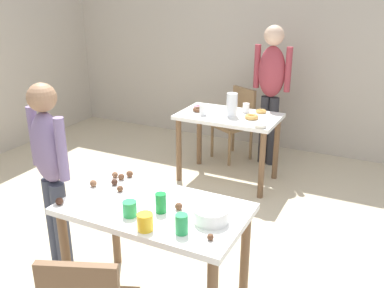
% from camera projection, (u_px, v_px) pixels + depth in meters
% --- Properties ---
extents(ground_plane, '(6.40, 6.40, 0.00)m').
position_uv_depth(ground_plane, '(160.00, 288.00, 3.01)').
color(ground_plane, beige).
extents(wall_back, '(6.40, 0.10, 2.60)m').
position_uv_depth(wall_back, '(288.00, 48.00, 5.24)').
color(wall_back, '#BCB2A3').
rests_on(wall_back, ground_plane).
extents(dining_table_near, '(1.15, 0.65, 0.75)m').
position_uv_depth(dining_table_near, '(154.00, 222.00, 2.64)').
color(dining_table_near, white).
rests_on(dining_table_near, ground_plane).
extents(dining_table_far, '(1.05, 0.64, 0.75)m').
position_uv_depth(dining_table_far, '(228.00, 126.00, 4.49)').
color(dining_table_far, white).
rests_on(dining_table_far, ground_plane).
extents(chair_far_table, '(0.54, 0.54, 0.87)m').
position_uv_depth(chair_far_table, '(237.00, 119.00, 5.16)').
color(chair_far_table, olive).
rests_on(chair_far_table, ground_plane).
extents(person_girl_near, '(0.45, 0.29, 1.43)m').
position_uv_depth(person_girl_near, '(50.00, 165.00, 2.94)').
color(person_girl_near, '#383D4C').
rests_on(person_girl_near, ground_plane).
extents(person_adult_far, '(0.46, 0.24, 1.63)m').
position_uv_depth(person_adult_far, '(271.00, 83.00, 4.80)').
color(person_adult_far, '#28282D').
rests_on(person_adult_far, ground_plane).
extents(mixing_bowl, '(0.21, 0.21, 0.08)m').
position_uv_depth(mixing_bowl, '(211.00, 215.00, 2.42)').
color(mixing_bowl, white).
rests_on(mixing_bowl, dining_table_near).
extents(soda_can, '(0.07, 0.07, 0.12)m').
position_uv_depth(soda_can, '(161.00, 203.00, 2.51)').
color(soda_can, '#198438').
rests_on(soda_can, dining_table_near).
extents(fork_near, '(0.17, 0.02, 0.01)m').
position_uv_depth(fork_near, '(141.00, 189.00, 2.81)').
color(fork_near, silver).
rests_on(fork_near, dining_table_near).
extents(cup_near_0, '(0.09, 0.09, 0.10)m').
position_uv_depth(cup_near_0, '(145.00, 222.00, 2.33)').
color(cup_near_0, yellow).
rests_on(cup_near_0, dining_table_near).
extents(cup_near_1, '(0.07, 0.07, 0.11)m').
position_uv_depth(cup_near_1, '(182.00, 224.00, 2.29)').
color(cup_near_1, green).
rests_on(cup_near_1, dining_table_near).
extents(cup_near_2, '(0.08, 0.08, 0.09)m').
position_uv_depth(cup_near_2, '(129.00, 209.00, 2.47)').
color(cup_near_2, green).
rests_on(cup_near_2, dining_table_near).
extents(cake_ball_0, '(0.05, 0.05, 0.05)m').
position_uv_depth(cake_ball_0, '(114.00, 182.00, 2.86)').
color(cake_ball_0, '#3D2319').
rests_on(cake_ball_0, dining_table_near).
extents(cake_ball_1, '(0.05, 0.05, 0.05)m').
position_uv_depth(cake_ball_1, '(121.00, 177.00, 2.94)').
color(cake_ball_1, brown).
rests_on(cake_ball_1, dining_table_near).
extents(cake_ball_2, '(0.05, 0.05, 0.05)m').
position_uv_depth(cake_ball_2, '(93.00, 183.00, 2.84)').
color(cake_ball_2, brown).
rests_on(cake_ball_2, dining_table_near).
extents(cake_ball_3, '(0.05, 0.05, 0.05)m').
position_uv_depth(cake_ball_3, '(130.00, 174.00, 2.98)').
color(cake_ball_3, brown).
rests_on(cake_ball_3, dining_table_near).
extents(cake_ball_4, '(0.05, 0.05, 0.05)m').
position_uv_depth(cake_ball_4, '(59.00, 201.00, 2.60)').
color(cake_ball_4, '#3D2319').
rests_on(cake_ball_4, dining_table_near).
extents(cake_ball_5, '(0.04, 0.04, 0.04)m').
position_uv_depth(cake_ball_5, '(115.00, 175.00, 2.98)').
color(cake_ball_5, brown).
rests_on(cake_ball_5, dining_table_near).
extents(cake_ball_6, '(0.04, 0.04, 0.04)m').
position_uv_depth(cake_ball_6, '(210.00, 237.00, 2.24)').
color(cake_ball_6, brown).
rests_on(cake_ball_6, dining_table_near).
extents(cake_ball_7, '(0.05, 0.05, 0.05)m').
position_uv_depth(cake_ball_7, '(179.00, 206.00, 2.55)').
color(cake_ball_7, brown).
rests_on(cake_ball_7, dining_table_near).
extents(cake_ball_8, '(0.04, 0.04, 0.04)m').
position_uv_depth(cake_ball_8, '(120.00, 189.00, 2.77)').
color(cake_ball_8, brown).
rests_on(cake_ball_8, dining_table_near).
extents(pitcher_far, '(0.11, 0.11, 0.24)m').
position_uv_depth(pitcher_far, '(232.00, 105.00, 4.37)').
color(pitcher_far, white).
rests_on(pitcher_far, dining_table_far).
extents(cup_far_0, '(0.07, 0.07, 0.10)m').
position_uv_depth(cup_far_0, '(246.00, 108.00, 4.51)').
color(cup_far_0, white).
rests_on(cup_far_0, dining_table_far).
extents(cup_far_1, '(0.07, 0.07, 0.11)m').
position_uv_depth(cup_far_1, '(203.00, 110.00, 4.42)').
color(cup_far_1, white).
rests_on(cup_far_1, dining_table_far).
extents(donut_far_0, '(0.13, 0.13, 0.04)m').
position_uv_depth(donut_far_0, '(199.00, 110.00, 4.56)').
color(donut_far_0, brown).
rests_on(donut_far_0, dining_table_far).
extents(donut_far_1, '(0.14, 0.14, 0.04)m').
position_uv_depth(donut_far_1, '(252.00, 117.00, 4.30)').
color(donut_far_1, gold).
rests_on(donut_far_1, dining_table_far).
extents(donut_far_2, '(0.12, 0.12, 0.04)m').
position_uv_depth(donut_far_2, '(261.00, 126.00, 4.04)').
color(donut_far_2, white).
rests_on(donut_far_2, dining_table_far).
extents(donut_far_3, '(0.11, 0.11, 0.03)m').
position_uv_depth(donut_far_3, '(261.00, 111.00, 4.51)').
color(donut_far_3, gold).
rests_on(donut_far_3, dining_table_far).
extents(donut_far_4, '(0.12, 0.12, 0.04)m').
position_uv_depth(donut_far_4, '(199.00, 107.00, 4.67)').
color(donut_far_4, pink).
rests_on(donut_far_4, dining_table_far).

